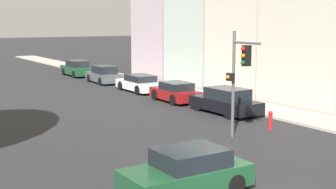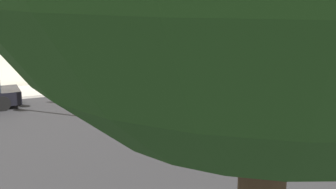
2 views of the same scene
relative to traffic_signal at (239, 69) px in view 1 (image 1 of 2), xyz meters
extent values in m
cube|color=#ADA89E|center=(5.90, 25.78, -3.10)|extent=(2.79, 60.00, 0.13)
cube|color=beige|center=(10.76, 3.87, 1.93)|extent=(6.34, 6.18, 10.18)
cube|color=beige|center=(10.64, 9.92, 2.14)|extent=(6.10, 5.50, 10.59)
cube|color=#ADBCB2|center=(11.41, 15.76, 1.22)|extent=(7.63, 5.58, 8.75)
cube|color=#B29EA8|center=(11.46, 21.68, 2.03)|extent=(7.74, 5.69, 10.39)
cylinder|color=#515456|center=(0.05, 0.41, -0.75)|extent=(0.14, 0.14, 4.83)
cylinder|color=#515456|center=(0.04, -0.43, 1.16)|extent=(0.11, 1.68, 0.10)
cube|color=black|center=(0.04, -0.43, 0.61)|extent=(0.30, 0.30, 0.90)
sphere|color=red|center=(-0.15, -0.43, 0.91)|extent=(0.20, 0.20, 0.20)
sphere|color=#99660F|center=(-0.15, -0.43, 0.61)|extent=(0.20, 0.20, 0.20)
sphere|color=#0F511E|center=(-0.15, -0.43, 0.31)|extent=(0.20, 0.20, 0.20)
cube|color=black|center=(-0.13, 0.41, -0.38)|extent=(0.22, 0.35, 0.35)
sphere|color=orange|center=(-0.27, 0.41, -0.38)|extent=(0.18, 0.18, 0.18)
cube|color=#194728|center=(-5.80, -4.36, -2.65)|extent=(4.00, 1.86, 0.67)
cube|color=black|center=(-5.64, -4.36, -2.04)|extent=(2.08, 1.64, 0.54)
cylinder|color=black|center=(-7.04, -3.49, -2.85)|extent=(0.63, 0.22, 0.63)
cylinder|color=black|center=(-4.56, -5.23, -2.85)|extent=(0.63, 0.22, 0.63)
cylinder|color=black|center=(-4.57, -3.48, -2.85)|extent=(0.63, 0.22, 0.63)
cube|color=black|center=(3.31, 4.93, -2.64)|extent=(1.92, 4.59, 0.66)
cube|color=black|center=(3.31, 4.75, -1.99)|extent=(1.67, 2.40, 0.64)
cylinder|color=black|center=(2.41, 6.34, -2.80)|extent=(0.23, 0.72, 0.71)
cylinder|color=black|center=(4.17, 6.36, -2.80)|extent=(0.23, 0.72, 0.71)
cylinder|color=black|center=(2.45, 3.51, -2.80)|extent=(0.23, 0.72, 0.71)
cylinder|color=black|center=(4.20, 3.53, -2.80)|extent=(0.23, 0.72, 0.71)
cube|color=maroon|center=(3.07, 9.82, -2.66)|extent=(1.94, 3.96, 0.62)
cube|color=black|center=(3.06, 9.66, -2.10)|extent=(1.66, 2.08, 0.50)
cylinder|color=black|center=(2.26, 11.05, -2.81)|extent=(0.25, 0.72, 0.71)
cylinder|color=black|center=(3.95, 10.99, -2.81)|extent=(0.25, 0.72, 0.71)
cylinder|color=black|center=(2.18, 8.64, -2.81)|extent=(0.25, 0.72, 0.71)
cylinder|color=black|center=(3.87, 8.58, -2.81)|extent=(0.25, 0.72, 0.71)
cube|color=silver|center=(3.24, 15.05, -2.66)|extent=(1.88, 4.52, 0.62)
cube|color=black|center=(3.24, 14.87, -2.11)|extent=(1.63, 2.36, 0.47)
cylinder|color=black|center=(2.40, 16.46, -2.82)|extent=(0.23, 0.69, 0.69)
cylinder|color=black|center=(4.12, 16.44, -2.82)|extent=(0.23, 0.69, 0.69)
cylinder|color=black|center=(2.37, 13.66, -2.82)|extent=(0.23, 0.69, 0.69)
cylinder|color=black|center=(4.08, 13.64, -2.82)|extent=(0.23, 0.69, 0.69)
cube|color=#4C5156|center=(3.11, 21.14, -2.64)|extent=(1.97, 4.31, 0.69)
cube|color=black|center=(3.10, 20.97, -1.98)|extent=(1.67, 2.27, 0.63)
cylinder|color=black|center=(2.32, 22.49, -2.84)|extent=(0.25, 0.65, 0.65)
cylinder|color=black|center=(4.01, 22.42, -2.84)|extent=(0.25, 0.65, 0.65)
cylinder|color=black|center=(2.21, 19.86, -2.84)|extent=(0.25, 0.65, 0.65)
cylinder|color=black|center=(3.90, 19.79, -2.84)|extent=(0.25, 0.65, 0.65)
cube|color=#194728|center=(3.10, 27.35, -2.60)|extent=(1.84, 4.72, 0.74)
cube|color=black|center=(3.10, 27.16, -1.93)|extent=(1.60, 2.46, 0.59)
cylinder|color=black|center=(2.29, 28.82, -2.81)|extent=(0.23, 0.70, 0.70)
cylinder|color=black|center=(3.95, 28.79, -2.81)|extent=(0.23, 0.70, 0.70)
cylinder|color=black|center=(2.25, 25.90, -2.81)|extent=(0.23, 0.70, 0.70)
cylinder|color=black|center=(3.92, 25.88, -2.81)|extent=(0.23, 0.70, 0.70)
cylinder|color=red|center=(2.57, 0.54, -2.79)|extent=(0.20, 0.20, 0.75)
sphere|color=red|center=(2.57, 0.54, -2.35)|extent=(0.22, 0.22, 0.22)
camera|label=1|loc=(-13.64, -15.70, 2.06)|focal=50.00mm
camera|label=2|loc=(-20.30, 4.89, 2.68)|focal=50.00mm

